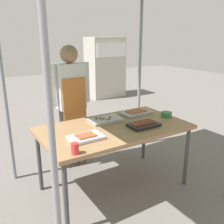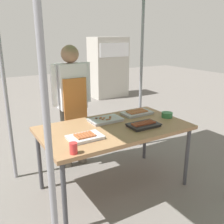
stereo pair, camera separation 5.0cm
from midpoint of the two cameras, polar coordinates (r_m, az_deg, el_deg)
The scene contains 10 objects.
ground_plane at distance 3.07m, azimuth 0.02°, elevation -16.50°, with size 18.00×18.00×0.00m, color #66605B.
stall_table at distance 2.75m, azimuth 0.02°, elevation -4.30°, with size 1.60×0.90×0.75m.
tray_grilled_sausages at distance 2.41m, azimuth -6.58°, elevation -5.70°, with size 0.33×0.22×0.05m.
tray_meat_skewers at distance 2.88m, azimuth -2.14°, elevation -1.81°, with size 0.38×0.23×0.04m.
tray_pork_links at distance 3.15m, azimuth 5.09°, elevation -0.12°, with size 0.37×0.22×0.05m.
tray_spring_rolls at distance 2.74m, azimuth 6.66°, elevation -2.83°, with size 0.34×0.22×0.05m.
condiment_bowl at distance 3.09m, azimuth 11.79°, elevation -0.57°, with size 0.13×0.13×0.06m, color #33723F.
drink_cup_near_edge at distance 2.13m, azimuth -9.08°, elevation -8.20°, with size 0.07×0.07×0.10m, color red.
vendor_woman at distance 3.22m, azimuth -9.70°, elevation 3.20°, with size 0.52×0.23×1.59m.
neighbor_stall_left at distance 7.17m, azimuth -1.81°, elevation 10.12°, with size 0.98×0.71×1.65m.
Camera 1 is at (-1.37, -2.16, 1.70)m, focal length 40.26 mm.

